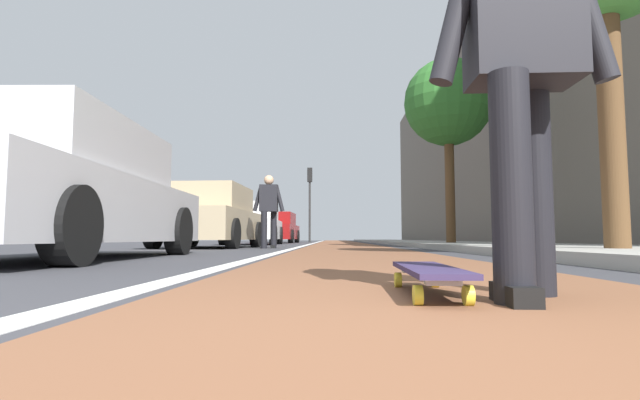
% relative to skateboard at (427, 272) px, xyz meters
% --- Properties ---
extents(ground_plane, '(80.00, 80.00, 0.00)m').
position_rel_skateboard_xyz_m(ground_plane, '(8.87, -0.00, -0.09)').
color(ground_plane, '#38383D').
extents(bike_lane_paint, '(56.00, 2.21, 0.00)m').
position_rel_skateboard_xyz_m(bike_lane_paint, '(22.87, -0.00, -0.09)').
color(bike_lane_paint, brown).
rests_on(bike_lane_paint, ground).
extents(lane_stripe_white, '(52.00, 0.16, 0.01)m').
position_rel_skateboard_xyz_m(lane_stripe_white, '(18.87, 1.25, -0.09)').
color(lane_stripe_white, silver).
rests_on(lane_stripe_white, ground).
extents(sidewalk_curb, '(52.00, 3.20, 0.12)m').
position_rel_skateboard_xyz_m(sidewalk_curb, '(16.87, -3.25, -0.04)').
color(sidewalk_curb, '#9E9B93').
rests_on(sidewalk_curb, ground).
extents(building_facade, '(40.00, 1.20, 10.79)m').
position_rel_skateboard_xyz_m(building_facade, '(20.87, -6.42, 5.30)').
color(building_facade, '#675F55').
rests_on(building_facade, ground).
extents(skateboard, '(0.84, 0.22, 0.11)m').
position_rel_skateboard_xyz_m(skateboard, '(0.00, 0.00, 0.00)').
color(skateboard, yellow).
rests_on(skateboard, ground).
extents(skater_person, '(0.46, 0.72, 1.64)m').
position_rel_skateboard_xyz_m(skater_person, '(-0.15, -0.35, 0.84)').
color(skater_person, black).
rests_on(skater_person, ground).
extents(parked_car_near, '(4.60, 1.98, 1.49)m').
position_rel_skateboard_xyz_m(parked_car_near, '(3.18, 3.35, 0.63)').
color(parked_car_near, '#B7B7BC').
rests_on(parked_car_near, ground).
extents(parked_car_mid, '(4.09, 2.12, 1.49)m').
position_rel_skateboard_xyz_m(parked_car_mid, '(9.57, 3.38, 0.63)').
color(parked_car_mid, tan).
rests_on(parked_car_mid, ground).
extents(parked_car_far, '(4.32, 2.02, 1.50)m').
position_rel_skateboard_xyz_m(parked_car_far, '(15.36, 3.26, 0.63)').
color(parked_car_far, silver).
rests_on(parked_car_far, ground).
extents(parked_car_end, '(4.44, 2.05, 1.49)m').
position_rel_skateboard_xyz_m(parked_car_end, '(21.66, 3.14, 0.62)').
color(parked_car_end, maroon).
rests_on(parked_car_end, ground).
extents(traffic_light, '(0.33, 0.28, 4.21)m').
position_rel_skateboard_xyz_m(traffic_light, '(24.74, 1.65, 2.82)').
color(traffic_light, '#2D2D2D').
rests_on(traffic_light, ground).
extents(street_tree_mid, '(2.43, 2.43, 5.23)m').
position_rel_skateboard_xyz_m(street_tree_mid, '(11.14, -2.85, 3.89)').
color(street_tree_mid, brown).
rests_on(street_tree_mid, ground).
extents(pedestrian_distant, '(0.47, 0.74, 1.69)m').
position_rel_skateboard_xyz_m(pedestrian_distant, '(8.96, 1.85, 0.87)').
color(pedestrian_distant, black).
rests_on(pedestrian_distant, ground).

